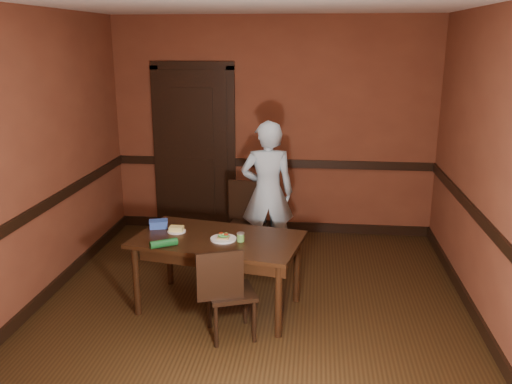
% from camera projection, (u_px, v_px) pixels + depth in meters
% --- Properties ---
extents(floor, '(4.00, 4.50, 0.01)m').
position_uv_depth(floor, '(252.00, 313.00, 4.95)').
color(floor, black).
rests_on(floor, ground).
extents(ceiling, '(4.00, 4.50, 0.01)m').
position_uv_depth(ceiling, '(251.00, 1.00, 4.22)').
color(ceiling, silver).
rests_on(ceiling, ground).
extents(wall_back, '(4.00, 0.02, 2.70)m').
position_uv_depth(wall_back, '(273.00, 128.00, 6.74)').
color(wall_back, brown).
rests_on(wall_back, ground).
extents(wall_front, '(4.00, 0.02, 2.70)m').
position_uv_depth(wall_front, '(192.00, 284.00, 2.43)').
color(wall_front, brown).
rests_on(wall_front, ground).
extents(wall_left, '(0.02, 4.50, 2.70)m').
position_uv_depth(wall_left, '(28.00, 163.00, 4.80)').
color(wall_left, brown).
rests_on(wall_left, ground).
extents(wall_right, '(0.02, 4.50, 2.70)m').
position_uv_depth(wall_right, '(497.00, 176.00, 4.37)').
color(wall_right, brown).
rests_on(wall_right, ground).
extents(dado_back, '(4.00, 0.03, 0.10)m').
position_uv_depth(dado_back, '(273.00, 163.00, 6.84)').
color(dado_back, black).
rests_on(dado_back, ground).
extents(dado_left, '(0.03, 4.50, 0.10)m').
position_uv_depth(dado_left, '(35.00, 212.00, 4.92)').
color(dado_left, black).
rests_on(dado_left, ground).
extents(dado_right, '(0.03, 4.50, 0.10)m').
position_uv_depth(dado_right, '(489.00, 228.00, 4.49)').
color(dado_right, black).
rests_on(dado_right, ground).
extents(baseboard_back, '(4.00, 0.03, 0.12)m').
position_uv_depth(baseboard_back, '(272.00, 226.00, 7.07)').
color(baseboard_back, black).
rests_on(baseboard_back, ground).
extents(baseboard_left, '(0.03, 4.50, 0.12)m').
position_uv_depth(baseboard_left, '(45.00, 296.00, 5.15)').
color(baseboard_left, black).
rests_on(baseboard_left, ground).
extents(baseboard_right, '(0.03, 4.50, 0.12)m').
position_uv_depth(baseboard_right, '(477.00, 319.00, 4.72)').
color(baseboard_right, black).
rests_on(baseboard_right, ground).
extents(door, '(1.05, 0.07, 2.20)m').
position_uv_depth(door, '(194.00, 147.00, 6.88)').
color(door, black).
rests_on(door, ground).
extents(dining_table, '(1.61, 1.09, 0.69)m').
position_uv_depth(dining_table, '(218.00, 273.00, 4.96)').
color(dining_table, black).
rests_on(dining_table, floor).
extents(chair_far, '(0.48, 0.48, 0.90)m').
position_uv_depth(chair_far, '(248.00, 225.00, 5.91)').
color(chair_far, black).
rests_on(chair_far, floor).
extents(chair_near, '(0.49, 0.49, 0.81)m').
position_uv_depth(chair_near, '(231.00, 291.00, 4.48)').
color(chair_near, black).
rests_on(chair_near, floor).
extents(person, '(0.63, 0.46, 1.59)m').
position_uv_depth(person, '(267.00, 193.00, 5.91)').
color(person, '#ADCCDC').
rests_on(person, floor).
extents(sandwich_plate, '(0.23, 0.23, 0.06)m').
position_uv_depth(sandwich_plate, '(223.00, 238.00, 4.81)').
color(sandwich_plate, white).
rests_on(sandwich_plate, dining_table).
extents(sauce_jar, '(0.07, 0.07, 0.08)m').
position_uv_depth(sauce_jar, '(241.00, 237.00, 4.76)').
color(sauce_jar, '#508839').
rests_on(sauce_jar, dining_table).
extents(cheese_saucer, '(0.17, 0.17, 0.05)m').
position_uv_depth(cheese_saucer, '(177.00, 230.00, 5.01)').
color(cheese_saucer, white).
rests_on(cheese_saucer, dining_table).
extents(food_tub, '(0.20, 0.16, 0.07)m').
position_uv_depth(food_tub, '(158.00, 224.00, 5.11)').
color(food_tub, blue).
rests_on(food_tub, dining_table).
extents(wrapped_veg, '(0.24, 0.18, 0.07)m').
position_uv_depth(wrapped_veg, '(164.00, 243.00, 4.64)').
color(wrapped_veg, '#114B1E').
rests_on(wrapped_veg, dining_table).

